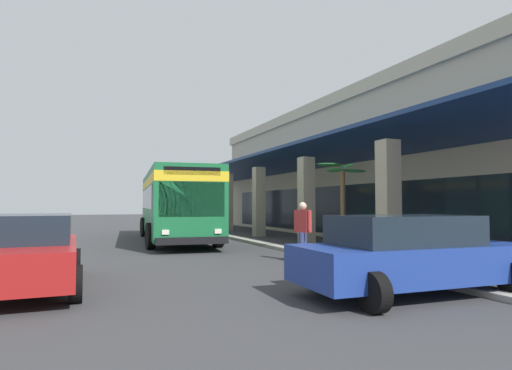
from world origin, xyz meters
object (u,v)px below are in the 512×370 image
Objects in this scene: transit_bus at (175,201)px; parked_sedan_red at (26,251)px; parked_sedan_blue at (410,254)px; pedestrian at (303,228)px; potted_palm at (343,230)px.

parked_sedan_red is at bearing -25.89° from transit_bus.
parked_sedan_red is at bearing -115.77° from parked_sedan_blue.
potted_palm is (-1.47, 2.37, -0.18)m from pedestrian.
pedestrian reaches higher than parked_sedan_blue.
transit_bus is 2.58× the size of parked_sedan_red.
transit_bus reaches higher than potted_palm.
parked_sedan_blue is at bearing -23.50° from potted_palm.
transit_bus is 11.56m from parked_sedan_red.
pedestrian reaches higher than parked_sedan_red.
transit_bus is at bearing -167.30° from pedestrian.
pedestrian is (8.76, 1.97, -0.87)m from transit_bus.
parked_sedan_blue is (13.56, 1.61, -1.10)m from transit_bus.
pedestrian is at bearing 12.70° from transit_bus.
transit_bus reaches higher than pedestrian.
transit_bus is at bearing -173.21° from parked_sedan_blue.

